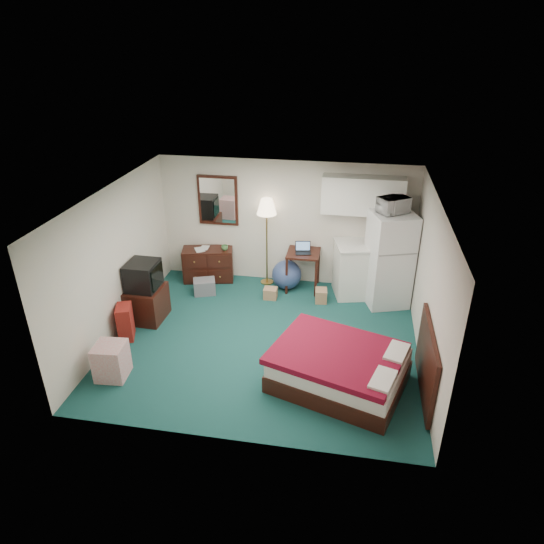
% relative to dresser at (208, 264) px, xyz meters
% --- Properties ---
extents(floor, '(5.00, 4.50, 0.01)m').
position_rel_dresser_xyz_m(floor, '(1.56, -1.98, -0.34)').
color(floor, '#164546').
rests_on(floor, ground).
extents(ceiling, '(5.00, 4.50, 0.01)m').
position_rel_dresser_xyz_m(ceiling, '(1.56, -1.98, 2.16)').
color(ceiling, silver).
rests_on(ceiling, walls).
extents(walls, '(5.01, 4.51, 2.50)m').
position_rel_dresser_xyz_m(walls, '(1.56, -1.98, 0.91)').
color(walls, silver).
rests_on(walls, floor).
extents(mirror, '(0.80, 0.06, 1.00)m').
position_rel_dresser_xyz_m(mirror, '(0.21, 0.24, 1.31)').
color(mirror, white).
rests_on(mirror, walls).
extents(upper_cabinets, '(1.50, 0.35, 0.70)m').
position_rel_dresser_xyz_m(upper_cabinets, '(3.01, 0.10, 1.61)').
color(upper_cabinets, white).
rests_on(upper_cabinets, walls).
extents(headboard, '(0.06, 1.56, 1.00)m').
position_rel_dresser_xyz_m(headboard, '(4.02, -2.90, 0.21)').
color(headboard, black).
rests_on(headboard, walls).
extents(dresser, '(1.09, 0.66, 0.69)m').
position_rel_dresser_xyz_m(dresser, '(0.00, 0.00, 0.00)').
color(dresser, black).
rests_on(dresser, floor).
extents(floor_lamp, '(0.43, 0.43, 1.79)m').
position_rel_dresser_xyz_m(floor_lamp, '(1.22, 0.07, 0.55)').
color(floor_lamp, tan).
rests_on(floor_lamp, floor).
extents(desk, '(0.63, 0.63, 0.79)m').
position_rel_dresser_xyz_m(desk, '(1.96, -0.05, 0.05)').
color(desk, black).
rests_on(desk, floor).
extents(exercise_ball, '(0.75, 0.75, 0.59)m').
position_rel_dresser_xyz_m(exercise_ball, '(1.64, -0.09, -0.05)').
color(exercise_ball, navy).
rests_on(exercise_ball, floor).
extents(kitchen_counter, '(1.08, 0.91, 1.03)m').
position_rel_dresser_xyz_m(kitchen_counter, '(3.07, -0.07, 0.17)').
color(kitchen_counter, white).
rests_on(kitchen_counter, floor).
extents(fridge, '(0.93, 0.93, 1.78)m').
position_rel_dresser_xyz_m(fridge, '(3.57, -0.32, 0.55)').
color(fridge, silver).
rests_on(fridge, floor).
extents(bed, '(2.14, 1.89, 0.57)m').
position_rel_dresser_xyz_m(bed, '(2.83, -2.90, -0.06)').
color(bed, maroon).
rests_on(bed, floor).
extents(tv_stand, '(0.64, 0.69, 0.61)m').
position_rel_dresser_xyz_m(tv_stand, '(-0.65, -1.66, -0.04)').
color(tv_stand, black).
rests_on(tv_stand, floor).
extents(suitcase, '(0.34, 0.43, 0.60)m').
position_rel_dresser_xyz_m(suitcase, '(-0.75, -2.30, -0.04)').
color(suitcase, maroon).
rests_on(suitcase, floor).
extents(retail_box, '(0.47, 0.47, 0.55)m').
position_rel_dresser_xyz_m(retail_box, '(-0.51, -3.29, -0.07)').
color(retail_box, silver).
rests_on(retail_box, floor).
extents(file_bin, '(0.50, 0.43, 0.29)m').
position_rel_dresser_xyz_m(file_bin, '(0.09, -0.59, -0.20)').
color(file_bin, slate).
rests_on(file_bin, floor).
extents(cardboard_box_a, '(0.25, 0.22, 0.21)m').
position_rel_dresser_xyz_m(cardboard_box_a, '(1.40, -0.57, -0.24)').
color(cardboard_box_a, '#A07C58').
rests_on(cardboard_box_a, floor).
extents(cardboard_box_b, '(0.24, 0.28, 0.26)m').
position_rel_dresser_xyz_m(cardboard_box_b, '(2.37, -0.53, -0.22)').
color(cardboard_box_b, '#A07C58').
rests_on(cardboard_box_b, floor).
extents(laptop, '(0.33, 0.29, 0.20)m').
position_rel_dresser_xyz_m(laptop, '(1.96, -0.11, 0.55)').
color(laptop, black).
rests_on(laptop, desk).
extents(crt_tv, '(0.54, 0.58, 0.49)m').
position_rel_dresser_xyz_m(crt_tv, '(-0.65, -1.65, 0.51)').
color(crt_tv, black).
rests_on(crt_tv, tv_stand).
extents(microwave, '(0.58, 0.54, 0.35)m').
position_rel_dresser_xyz_m(microwave, '(3.54, -0.29, 1.61)').
color(microwave, silver).
rests_on(microwave, fridge).
extents(book_a, '(0.17, 0.11, 0.25)m').
position_rel_dresser_xyz_m(book_a, '(-0.21, -0.13, 0.47)').
color(book_a, '#A07C58').
rests_on(book_a, dresser).
extents(book_b, '(0.17, 0.03, 0.22)m').
position_rel_dresser_xyz_m(book_b, '(-0.14, 0.01, 0.46)').
color(book_b, '#A07C58').
rests_on(book_b, dresser).
extents(mug, '(0.15, 0.12, 0.13)m').
position_rel_dresser_xyz_m(mug, '(0.37, 0.01, 0.41)').
color(mug, '#4A8044').
rests_on(mug, dresser).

